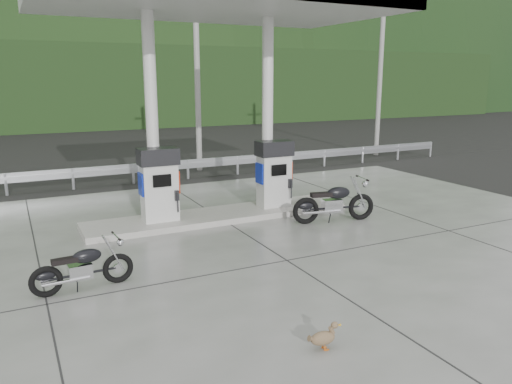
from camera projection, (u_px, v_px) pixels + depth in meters
name	position (u px, v px, depth m)	size (l,w,h in m)	color
ground	(264.00, 247.00, 10.94)	(160.00, 160.00, 0.00)	black
forecourt_apron	(264.00, 246.00, 10.94)	(18.00, 14.00, 0.02)	slate
pump_island	(220.00, 215.00, 13.10)	(7.00, 1.40, 0.15)	gray
gas_pump_left	(159.00, 185.00, 12.19)	(0.95, 0.55, 1.80)	silver
gas_pump_right	(274.00, 174.00, 13.58)	(0.95, 0.55, 1.80)	silver
canopy_column_left	(152.00, 118.00, 12.18)	(0.30, 0.30, 5.00)	white
canopy_column_right	(268.00, 114.00, 13.57)	(0.30, 0.30, 5.00)	white
canopy_roof	(217.00, 3.00, 11.93)	(8.50, 5.00, 0.40)	silver
guardrail	(161.00, 162.00, 17.76)	(26.00, 0.16, 1.42)	#ACAFB4
road	(138.00, 166.00, 20.97)	(60.00, 7.00, 0.01)	black
utility_pole_b	(197.00, 68.00, 19.21)	(0.22, 0.22, 8.00)	gray
utility_pole_c	(380.00, 70.00, 23.13)	(0.22, 0.22, 8.00)	gray
tree_band	(75.00, 87.00, 36.44)	(80.00, 6.00, 6.00)	black
forested_hills	(47.00, 108.00, 63.28)	(100.00, 40.00, 140.00)	black
motorcycle_left	(83.00, 268.00, 8.61)	(1.64, 0.52, 0.78)	black
motorcycle_right	(334.00, 203.00, 12.70)	(2.06, 0.65, 0.98)	black
duck	(323.00, 339.00, 6.73)	(0.44, 0.12, 0.32)	brown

